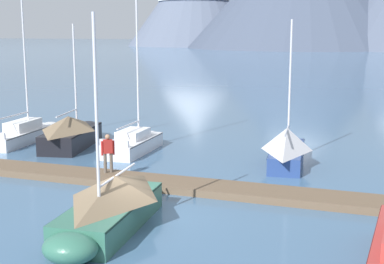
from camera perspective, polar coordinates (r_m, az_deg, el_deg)
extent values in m
plane|color=#426689|center=(19.07, -5.77, -9.08)|extent=(700.00, 700.00, 0.00)
cube|color=brown|center=(22.55, -1.61, -5.51)|extent=(28.52, 2.33, 0.30)
cylinder|color=#38383D|center=(21.89, -2.33, -6.10)|extent=(27.35, 0.75, 0.24)
cylinder|color=#38383D|center=(23.24, -0.94, -5.10)|extent=(27.35, 0.75, 0.24)
cube|color=white|center=(33.02, -17.23, -0.45)|extent=(1.82, 5.54, 0.72)
ellipsoid|color=white|center=(35.57, -14.63, 0.45)|extent=(1.38, 1.82, 0.68)
cube|color=slate|center=(32.96, -17.26, 0.10)|extent=(1.85, 5.43, 0.06)
cylinder|color=silver|center=(33.12, -16.96, 6.65)|extent=(0.10, 0.10, 7.36)
cylinder|color=silver|center=(31.94, -18.36, 1.56)|extent=(0.27, 3.49, 0.08)
cube|color=white|center=(33.02, -17.17, 0.68)|extent=(1.20, 2.51, 0.56)
cube|color=black|center=(31.00, -12.43, -0.63)|extent=(2.77, 5.30, 1.02)
ellipsoid|color=black|center=(33.61, -10.76, 0.29)|extent=(1.89, 1.97, 0.97)
cube|color=black|center=(30.92, -12.47, 0.22)|extent=(2.79, 5.21, 0.06)
cylinder|color=silver|center=(31.41, -12.08, 5.73)|extent=(0.10, 0.10, 5.71)
cylinder|color=silver|center=(30.25, -12.90, 1.93)|extent=(0.60, 2.92, 0.08)
pyramid|color=#7A664C|center=(30.50, -12.74, 0.89)|extent=(2.83, 4.35, 0.78)
cube|color=silver|center=(29.19, -6.22, -1.41)|extent=(1.78, 4.54, 0.74)
ellipsoid|color=silver|center=(31.41, -4.40, -0.52)|extent=(1.48, 1.22, 0.71)
cube|color=slate|center=(29.12, -6.24, -0.77)|extent=(1.82, 4.45, 0.06)
cylinder|color=silver|center=(29.40, -5.70, 7.51)|extent=(0.10, 0.10, 8.22)
cylinder|color=silver|center=(28.54, -6.65, 0.73)|extent=(0.11, 2.69, 0.08)
cube|color=white|center=(29.17, -6.16, -0.21)|extent=(1.23, 2.05, 0.46)
cube|color=silver|center=(27.14, -8.11, -1.17)|extent=(1.56, 0.12, 0.36)
cube|color=#336B56|center=(18.28, -8.49, -8.53)|extent=(2.25, 5.36, 0.90)
ellipsoid|color=#336B56|center=(15.86, -12.55, -11.71)|extent=(1.69, 1.44, 0.86)
cube|color=#163027|center=(18.15, -8.52, -7.31)|extent=(2.28, 5.26, 0.06)
cylinder|color=silver|center=(16.70, -9.91, 1.86)|extent=(0.10, 0.10, 6.02)
cylinder|color=silver|center=(18.58, -7.71, -4.42)|extent=(0.30, 3.13, 0.08)
pyramid|color=#7A664C|center=(18.37, -8.08, -5.68)|extent=(2.42, 4.34, 0.78)
cube|color=navy|center=(26.85, 9.83, -2.48)|extent=(1.92, 5.12, 0.81)
ellipsoid|color=navy|center=(29.59, 10.16, -1.28)|extent=(1.39, 1.80, 0.77)
cube|color=#121D39|center=(26.77, 9.86, -1.71)|extent=(1.95, 5.03, 0.06)
cylinder|color=silver|center=(26.94, 10.15, 4.99)|extent=(0.10, 0.10, 6.08)
cylinder|color=silver|center=(25.70, 9.81, 0.10)|extent=(0.36, 3.08, 0.08)
pyramid|color=silver|center=(26.29, 9.85, -0.69)|extent=(2.07, 4.15, 1.04)
cylinder|color=brown|center=(24.01, -9.01, -3.21)|extent=(0.14, 0.14, 0.86)
cylinder|color=brown|center=(24.05, -8.40, -3.17)|extent=(0.14, 0.14, 0.86)
cube|color=#B22823|center=(23.87, -8.75, -1.49)|extent=(0.44, 0.40, 0.60)
sphere|color=#A37556|center=(23.79, -8.78, -0.50)|extent=(0.22, 0.22, 0.22)
cylinder|color=#B22823|center=(23.84, -9.34, -1.69)|extent=(0.09, 0.09, 0.62)
cylinder|color=#B22823|center=(23.93, -8.16, -1.62)|extent=(0.09, 0.09, 0.62)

